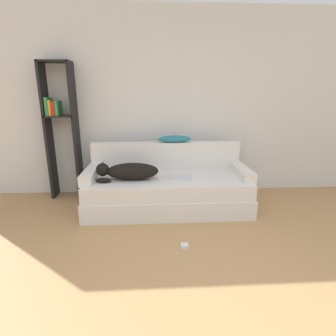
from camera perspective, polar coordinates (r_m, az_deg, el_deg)
wall_back at (r=4.03m, az=0.81°, el=13.71°), size 7.14×0.06×2.70m
couch at (r=3.51m, az=-0.09°, el=-5.49°), size 2.12×0.88×0.44m
couch_backrest at (r=3.75m, az=-0.42°, el=2.64°), size 2.08×0.15×0.40m
couch_arm_left at (r=3.50m, az=-16.42°, el=-1.24°), size 0.15×0.69×0.12m
couch_arm_right at (r=3.61m, az=15.76°, el=-0.71°), size 0.15×0.69×0.12m
dog at (r=3.34m, az=-8.57°, el=-0.71°), size 0.78×0.29×0.23m
laptop at (r=3.41m, az=2.41°, el=-2.00°), size 0.37×0.31×0.02m
throw_pillow at (r=3.69m, az=1.44°, el=6.35°), size 0.46×0.18×0.09m
bookshelf at (r=4.07m, az=-22.35°, el=8.69°), size 0.43×0.26×1.93m
power_adapter at (r=2.76m, az=3.62°, el=-16.53°), size 0.07×0.07×0.03m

